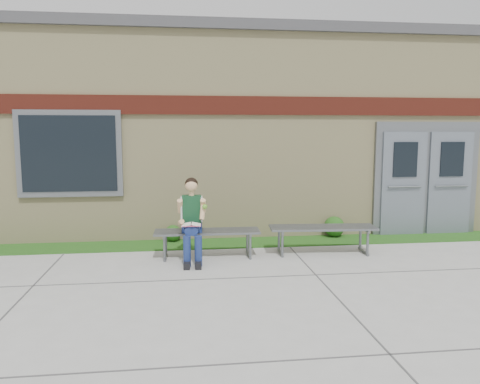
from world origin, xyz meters
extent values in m
plane|color=#9E9E99|center=(0.00, 0.00, 0.00)|extent=(80.00, 80.00, 0.00)
cube|color=#155116|center=(0.00, 2.60, 0.01)|extent=(16.00, 0.80, 0.02)
cube|color=beige|center=(0.00, 6.00, 2.00)|extent=(16.00, 6.00, 4.00)
cube|color=#3F3F42|center=(0.00, 6.00, 4.10)|extent=(16.20, 6.20, 0.20)
cube|color=maroon|center=(0.00, 2.97, 2.60)|extent=(16.00, 0.06, 0.35)
cube|color=slate|center=(-3.00, 2.96, 1.70)|extent=(1.90, 0.08, 1.60)
cube|color=black|center=(-3.00, 2.92, 1.70)|extent=(1.70, 0.04, 1.40)
cube|color=slate|center=(4.00, 2.96, 1.15)|extent=(2.20, 0.08, 2.30)
cube|color=slate|center=(3.50, 2.91, 1.05)|extent=(0.92, 0.06, 2.10)
cube|color=slate|center=(4.50, 2.91, 1.05)|extent=(0.92, 0.06, 2.10)
cube|color=slate|center=(-0.54, 1.70, 0.44)|extent=(1.77, 0.52, 0.03)
cube|color=slate|center=(-1.24, 1.70, 0.20)|extent=(0.05, 0.49, 0.40)
cube|color=slate|center=(0.17, 1.70, 0.20)|extent=(0.05, 0.49, 0.40)
cube|color=slate|center=(1.46, 1.70, 0.46)|extent=(1.86, 0.63, 0.04)
cube|color=slate|center=(0.73, 1.70, 0.21)|extent=(0.08, 0.51, 0.42)
cube|color=slate|center=(2.19, 1.70, 0.21)|extent=(0.08, 0.51, 0.42)
cube|color=navy|center=(-0.79, 1.65, 0.54)|extent=(0.34, 0.25, 0.16)
cube|color=#0E351F|center=(-0.79, 1.63, 0.84)|extent=(0.32, 0.21, 0.45)
sphere|color=#E2B07C|center=(-0.79, 1.62, 1.23)|extent=(0.22, 0.22, 0.21)
sphere|color=black|center=(-0.79, 1.64, 1.25)|extent=(0.23, 0.23, 0.22)
cylinder|color=navy|center=(-0.89, 1.40, 0.56)|extent=(0.17, 0.42, 0.15)
cylinder|color=navy|center=(-0.72, 1.39, 0.56)|extent=(0.17, 0.42, 0.15)
cylinder|color=navy|center=(-0.88, 1.16, 0.25)|extent=(0.12, 0.12, 0.49)
cylinder|color=navy|center=(-0.71, 1.16, 0.25)|extent=(0.12, 0.12, 0.49)
cube|color=black|center=(-0.89, 1.10, 0.05)|extent=(0.11, 0.26, 0.10)
cube|color=black|center=(-0.71, 1.09, 0.05)|extent=(0.11, 0.26, 0.10)
cylinder|color=#E2B07C|center=(-0.98, 1.58, 0.90)|extent=(0.10, 0.22, 0.26)
cylinder|color=#E2B07C|center=(-0.61, 1.56, 0.90)|extent=(0.10, 0.22, 0.26)
cube|color=white|center=(-0.81, 1.28, 0.65)|extent=(0.31, 0.23, 0.01)
cube|color=#C94B6F|center=(-0.81, 1.28, 0.64)|extent=(0.31, 0.24, 0.01)
sphere|color=#64A92D|center=(-0.59, 1.42, 0.91)|extent=(0.08, 0.08, 0.08)
sphere|color=#155116|center=(-1.13, 2.85, 0.18)|extent=(0.31, 0.31, 0.31)
sphere|color=#155116|center=(2.06, 2.85, 0.22)|extent=(0.41, 0.41, 0.41)
camera|label=1|loc=(-0.94, -6.00, 2.11)|focal=35.00mm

